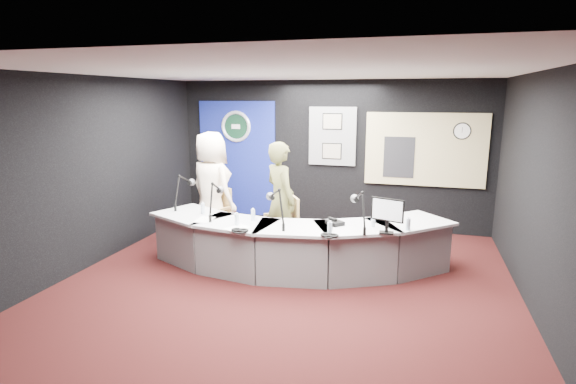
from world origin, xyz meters
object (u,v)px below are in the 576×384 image
(broadcast_desk, at_px, (293,244))
(person_man, at_px, (212,188))
(armchair_left, at_px, (213,213))
(armchair_right, at_px, (281,227))
(person_woman, at_px, (280,200))

(broadcast_desk, distance_m, person_man, 1.93)
(armchair_left, bearing_deg, broadcast_desk, 5.00)
(broadcast_desk, height_order, armchair_left, armchair_left)
(armchair_right, height_order, person_woman, person_woman)
(armchair_right, distance_m, person_woman, 0.43)
(broadcast_desk, xyz_separation_m, person_woman, (-0.34, 0.49, 0.54))
(broadcast_desk, distance_m, person_woman, 0.80)
(armchair_left, height_order, person_woman, person_woman)
(broadcast_desk, xyz_separation_m, person_man, (-1.66, 0.80, 0.59))
(broadcast_desk, xyz_separation_m, armchair_right, (-0.34, 0.49, 0.11))
(armchair_right, bearing_deg, person_man, -133.93)
(armchair_right, relative_size, person_man, 0.50)
(armchair_left, relative_size, armchair_right, 1.09)
(person_man, bearing_deg, broadcast_desk, -178.69)
(armchair_right, xyz_separation_m, person_man, (-1.32, 0.31, 0.48))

